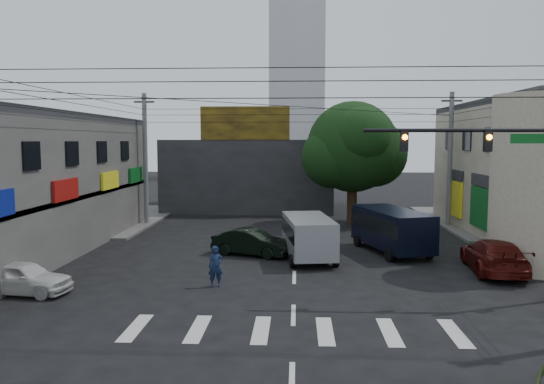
# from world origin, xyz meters

# --- Properties ---
(ground) EXTENTS (160.00, 160.00, 0.00)m
(ground) POSITION_xyz_m (0.00, 0.00, 0.00)
(ground) COLOR black
(ground) RESTS_ON ground
(sidewalk_far_left) EXTENTS (16.00, 16.00, 0.15)m
(sidewalk_far_left) POSITION_xyz_m (-18.00, 18.00, 0.07)
(sidewalk_far_left) COLOR #514F4C
(sidewalk_far_left) RESTS_ON ground
(corner_column) EXTENTS (4.00, 4.00, 8.00)m
(corner_column) POSITION_xyz_m (11.00, 4.00, 4.00)
(corner_column) COLOR gray
(corner_column) RESTS_ON ground
(building_far) EXTENTS (14.00, 10.00, 6.00)m
(building_far) POSITION_xyz_m (-4.00, 26.00, 3.00)
(building_far) COLOR #232326
(building_far) RESTS_ON ground
(billboard) EXTENTS (7.00, 0.30, 2.60)m
(billboard) POSITION_xyz_m (-4.00, 21.10, 7.30)
(billboard) COLOR olive
(billboard) RESTS_ON building_far
(tower_distant) EXTENTS (9.00, 9.00, 44.00)m
(tower_distant) POSITION_xyz_m (0.00, 70.00, 22.00)
(tower_distant) COLOR silver
(tower_distant) RESTS_ON ground
(street_tree) EXTENTS (6.40, 6.40, 8.70)m
(street_tree) POSITION_xyz_m (4.00, 17.00, 5.47)
(street_tree) COLOR black
(street_tree) RESTS_ON ground
(traffic_gantry) EXTENTS (7.10, 0.35, 7.20)m
(traffic_gantry) POSITION_xyz_m (7.82, -1.00, 4.83)
(traffic_gantry) COLOR black
(traffic_gantry) RESTS_ON ground
(utility_pole_far_left) EXTENTS (0.32, 0.32, 9.20)m
(utility_pole_far_left) POSITION_xyz_m (-10.50, 16.00, 4.60)
(utility_pole_far_left) COLOR #59595B
(utility_pole_far_left) RESTS_ON ground
(utility_pole_far_right) EXTENTS (0.32, 0.32, 9.20)m
(utility_pole_far_right) POSITION_xyz_m (10.50, 16.00, 4.60)
(utility_pole_far_right) COLOR #59595B
(utility_pole_far_right) RESTS_ON ground
(dark_sedan) EXTENTS (4.19, 5.09, 1.36)m
(dark_sedan) POSITION_xyz_m (-2.22, 6.36, 0.68)
(dark_sedan) COLOR black
(dark_sedan) RESTS_ON ground
(white_compact) EXTENTS (2.55, 4.21, 1.29)m
(white_compact) POSITION_xyz_m (-10.50, -1.00, 0.65)
(white_compact) COLOR silver
(white_compact) RESTS_ON ground
(maroon_sedan) EXTENTS (3.09, 5.61, 1.51)m
(maroon_sedan) POSITION_xyz_m (8.99, 3.35, 0.76)
(maroon_sedan) COLOR #470E0A
(maroon_sedan) RESTS_ON ground
(silver_minivan) EXTENTS (5.52, 3.46, 2.13)m
(silver_minivan) POSITION_xyz_m (0.68, 5.55, 1.06)
(silver_minivan) COLOR #919498
(silver_minivan) RESTS_ON ground
(navy_van) EXTENTS (6.93, 5.36, 2.29)m
(navy_van) POSITION_xyz_m (5.12, 7.41, 1.14)
(navy_van) COLOR black
(navy_van) RESTS_ON ground
(traffic_officer) EXTENTS (0.81, 0.71, 1.67)m
(traffic_officer) POSITION_xyz_m (-3.18, 0.38, 0.84)
(traffic_officer) COLOR #111F3E
(traffic_officer) RESTS_ON ground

